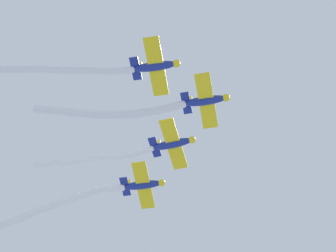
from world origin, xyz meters
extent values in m
ellipsoid|color=navy|center=(4.03, -1.25, 71.30)|extent=(3.56, 5.16, 1.09)
sphere|color=yellow|center=(5.28, 0.96, 71.30)|extent=(1.26, 1.26, 0.92)
ellipsoid|color=black|center=(4.36, -0.67, 71.71)|extent=(1.28, 1.51, 0.58)
cube|color=yellow|center=(4.12, -1.09, 71.16)|extent=(7.62, 5.38, 0.14)
cube|color=navy|center=(2.93, -3.19, 71.40)|extent=(3.13, 2.37, 0.12)
cube|color=yellow|center=(2.99, -3.10, 71.97)|extent=(0.72, 1.12, 1.50)
cylinder|color=white|center=(1.88, -4.81, 71.18)|extent=(2.55, 3.04, 1.13)
cylinder|color=white|center=(0.36, -7.37, 71.00)|extent=(2.32, 3.04, 1.29)
cylinder|color=white|center=(-0.98, -10.18, 70.99)|extent=(2.32, 3.40, 1.24)
cylinder|color=white|center=(-2.07, -12.98, 71.16)|extent=(1.92, 2.89, 1.27)
cylinder|color=white|center=(-2.91, -15.59, 71.43)|extent=(2.04, 2.95, 1.60)
cylinder|color=white|center=(-3.82, -18.37, 71.84)|extent=(2.17, 3.24, 1.66)
sphere|color=white|center=(2.73, -3.56, 71.24)|extent=(0.95, 0.95, 0.95)
sphere|color=white|center=(1.03, -6.07, 71.11)|extent=(0.95, 0.95, 0.95)
sphere|color=white|center=(-0.31, -8.67, 70.89)|extent=(0.95, 0.95, 0.95)
sphere|color=white|center=(-1.64, -11.68, 71.08)|extent=(0.95, 0.95, 0.95)
sphere|color=white|center=(-2.50, -14.27, 71.25)|extent=(0.95, 0.95, 0.95)
sphere|color=white|center=(-3.33, -16.91, 71.62)|extent=(0.95, 0.95, 0.95)
sphere|color=white|center=(-4.31, -19.83, 72.05)|extent=(0.95, 0.95, 0.95)
ellipsoid|color=navy|center=(-3.24, -2.75, 71.30)|extent=(3.88, 5.00, 1.09)
sphere|color=yellow|center=(-1.82, -0.65, 71.30)|extent=(1.28, 1.28, 0.92)
ellipsoid|color=black|center=(-2.87, -2.20, 71.71)|extent=(1.35, 1.51, 0.58)
cube|color=yellow|center=(-3.14, -2.60, 71.16)|extent=(7.41, 5.84, 0.14)
cube|color=navy|center=(-4.50, -4.59, 71.40)|extent=(3.07, 2.54, 0.12)
cube|color=yellow|center=(-4.44, -4.50, 71.97)|extent=(0.80, 1.08, 1.50)
cylinder|color=white|center=(-5.52, -5.92, 71.24)|extent=(2.13, 2.41, 0.73)
cylinder|color=white|center=(-6.95, -7.64, 71.45)|extent=(2.05, 1.98, 1.28)
cylinder|color=white|center=(-8.17, -9.36, 71.95)|extent=(2.01, 2.35, 1.52)
cylinder|color=white|center=(-9.35, -11.14, 72.33)|extent=(1.90, 2.07, 0.97)
cylinder|color=white|center=(-10.62, -12.98, 72.44)|extent=(1.95, 2.45, 0.80)
cylinder|color=white|center=(-11.77, -14.95, 72.66)|extent=(1.85, 2.24, 1.33)
cylinder|color=white|center=(-12.83, -16.81, 72.86)|extent=(1.77, 2.23, 0.75)
sphere|color=white|center=(-4.74, -4.94, 71.24)|extent=(0.73, 0.73, 0.73)
sphere|color=white|center=(-6.30, -6.90, 71.24)|extent=(0.73, 0.73, 0.73)
sphere|color=white|center=(-7.61, -8.39, 71.66)|extent=(0.73, 0.73, 0.73)
sphere|color=white|center=(-8.74, -10.33, 72.24)|extent=(0.73, 0.73, 0.73)
sphere|color=white|center=(-9.97, -11.96, 72.41)|extent=(0.73, 0.73, 0.73)
sphere|color=white|center=(-11.28, -14.01, 72.46)|extent=(0.73, 0.73, 0.73)
sphere|color=white|center=(-12.26, -15.89, 72.87)|extent=(0.73, 0.73, 0.73)
sphere|color=white|center=(-13.41, -17.73, 72.86)|extent=(0.73, 0.73, 0.73)
ellipsoid|color=navy|center=(6.29, -8.33, 71.60)|extent=(3.48, 5.19, 1.09)
sphere|color=yellow|center=(7.49, -6.10, 71.60)|extent=(1.25, 1.25, 0.92)
ellipsoid|color=black|center=(6.60, -7.74, 72.01)|extent=(1.27, 1.51, 0.58)
cube|color=yellow|center=(6.37, -8.17, 71.46)|extent=(7.66, 5.27, 0.14)
cube|color=navy|center=(5.22, -10.29, 71.70)|extent=(3.14, 2.33, 0.12)
cube|color=yellow|center=(5.27, -10.20, 72.27)|extent=(0.70, 1.13, 1.50)
cylinder|color=white|center=(4.36, -11.87, 71.69)|extent=(2.13, 2.78, 1.18)
cylinder|color=white|center=(3.24, -14.37, 72.00)|extent=(1.88, 2.88, 1.32)
cylinder|color=white|center=(2.36, -16.77, 72.18)|extent=(1.53, 2.46, 0.78)
cylinder|color=white|center=(1.50, -19.23, 72.26)|extent=(1.76, 2.99, 1.04)
cylinder|color=white|center=(0.53, -21.88, 72.41)|extent=(1.83, 2.83, 0.99)
cylinder|color=white|center=(-0.44, -24.41, 72.50)|extent=(1.67, 2.78, 0.83)
sphere|color=white|center=(5.02, -10.66, 71.54)|extent=(0.77, 0.77, 0.77)
sphere|color=white|center=(3.70, -13.07, 71.83)|extent=(0.77, 0.77, 0.77)
sphere|color=white|center=(2.77, -15.67, 72.18)|extent=(0.77, 0.77, 0.77)
sphere|color=white|center=(1.96, -17.86, 72.18)|extent=(0.77, 0.77, 0.77)
sphere|color=white|center=(1.04, -20.60, 72.34)|extent=(0.77, 0.77, 0.77)
sphere|color=white|center=(0.03, -23.15, 72.48)|extent=(0.77, 0.77, 0.77)
ellipsoid|color=navy|center=(-10.52, -4.24, 71.00)|extent=(3.47, 5.19, 1.09)
sphere|color=yellow|center=(-9.32, -2.01, 71.00)|extent=(1.25, 1.25, 0.92)
ellipsoid|color=black|center=(-10.20, -3.66, 71.41)|extent=(1.27, 1.51, 0.58)
cube|color=yellow|center=(-10.43, -4.08, 70.86)|extent=(7.66, 5.25, 0.14)
cube|color=navy|center=(-11.57, -6.21, 71.10)|extent=(3.14, 2.32, 0.12)
cube|color=yellow|center=(-11.52, -6.11, 71.67)|extent=(0.70, 1.13, 1.50)
cylinder|color=white|center=(-12.26, -7.71, 70.99)|extent=(1.91, 2.62, 1.12)
cylinder|color=white|center=(-13.29, -9.73, 70.80)|extent=(2.19, 2.32, 1.64)
cylinder|color=white|center=(-14.68, -11.50, 70.56)|extent=(2.35, 2.39, 0.97)
cylinder|color=white|center=(-16.30, -13.37, 70.38)|extent=(2.48, 2.59, 1.38)
cylinder|color=white|center=(-17.81, -15.25, 70.04)|extent=(2.36, 2.35, 1.44)
cylinder|color=white|center=(-19.28, -16.99, 69.63)|extent=(2.44, 2.37, 1.56)
cylinder|color=white|center=(-20.77, -18.73, 69.35)|extent=(2.25, 2.33, 1.09)
sphere|color=white|center=(-11.78, -6.58, 70.94)|extent=(0.93, 0.93, 0.93)
sphere|color=white|center=(-12.74, -8.83, 71.04)|extent=(0.93, 0.93, 0.93)
sphere|color=white|center=(-13.85, -10.63, 70.57)|extent=(0.93, 0.93, 0.93)
sphere|color=white|center=(-15.51, -12.37, 70.54)|extent=(0.93, 0.93, 0.93)
sphere|color=white|center=(-17.09, -14.37, 70.22)|extent=(0.93, 0.93, 0.93)
sphere|color=white|center=(-18.53, -16.12, 69.86)|extent=(0.93, 0.93, 0.93)
sphere|color=white|center=(-20.03, -17.87, 69.40)|extent=(0.93, 0.93, 0.93)
sphere|color=white|center=(-21.51, -19.58, 69.30)|extent=(0.93, 0.93, 0.93)
camera|label=1|loc=(42.51, -19.63, 4.66)|focal=71.30mm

